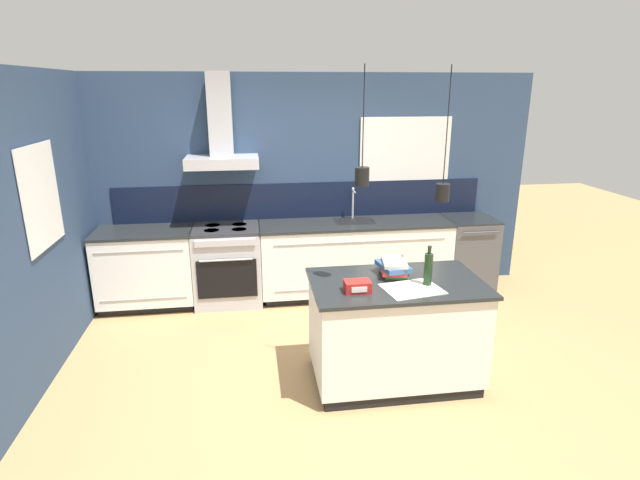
# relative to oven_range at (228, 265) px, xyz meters

# --- Properties ---
(ground_plane) EXTENTS (16.00, 16.00, 0.00)m
(ground_plane) POSITION_rel_oven_range_xyz_m (0.92, -1.69, -0.46)
(ground_plane) COLOR tan
(ground_plane) RESTS_ON ground
(wall_back) EXTENTS (5.60, 2.32, 2.60)m
(wall_back) POSITION_rel_oven_range_xyz_m (0.87, 0.31, 0.90)
(wall_back) COLOR navy
(wall_back) RESTS_ON ground_plane
(wall_left) EXTENTS (0.08, 3.80, 2.60)m
(wall_left) POSITION_rel_oven_range_xyz_m (-1.50, -0.99, 0.85)
(wall_left) COLOR navy
(wall_left) RESTS_ON ground_plane
(counter_run_left) EXTENTS (1.07, 0.64, 0.91)m
(counter_run_left) POSITION_rel_oven_range_xyz_m (-0.91, 0.01, 0.01)
(counter_run_left) COLOR black
(counter_run_left) RESTS_ON ground_plane
(counter_run_sink) EXTENTS (2.28, 0.64, 1.29)m
(counter_run_sink) POSITION_rel_oven_range_xyz_m (1.51, 0.01, 0.01)
(counter_run_sink) COLOR black
(counter_run_sink) RESTS_ON ground_plane
(oven_range) EXTENTS (0.76, 0.66, 0.91)m
(oven_range) POSITION_rel_oven_range_xyz_m (0.00, 0.00, 0.00)
(oven_range) COLOR #B5B5BA
(oven_range) RESTS_ON ground_plane
(dishwasher) EXTENTS (0.58, 0.65, 0.91)m
(dishwasher) POSITION_rel_oven_range_xyz_m (2.93, 0.00, -0.00)
(dishwasher) COLOR #4C4C51
(dishwasher) RESTS_ON ground_plane
(kitchen_island) EXTENTS (1.42, 0.86, 0.91)m
(kitchen_island) POSITION_rel_oven_range_xyz_m (1.46, -1.88, 0.00)
(kitchen_island) COLOR black
(kitchen_island) RESTS_ON ground_plane
(bottle_on_island) EXTENTS (0.07, 0.07, 0.33)m
(bottle_on_island) POSITION_rel_oven_range_xyz_m (1.67, -1.99, 0.60)
(bottle_on_island) COLOR #193319
(bottle_on_island) RESTS_ON kitchen_island
(book_stack) EXTENTS (0.27, 0.36, 0.13)m
(book_stack) POSITION_rel_oven_range_xyz_m (1.46, -1.73, 0.52)
(book_stack) COLOR #4C7F4C
(book_stack) RESTS_ON kitchen_island
(red_supply_box) EXTENTS (0.20, 0.14, 0.09)m
(red_supply_box) POSITION_rel_oven_range_xyz_m (1.09, -2.03, 0.50)
(red_supply_box) COLOR red
(red_supply_box) RESTS_ON kitchen_island
(paper_pile) EXTENTS (0.49, 0.42, 0.01)m
(paper_pile) POSITION_rel_oven_range_xyz_m (1.53, -2.05, 0.46)
(paper_pile) COLOR silver
(paper_pile) RESTS_ON kitchen_island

